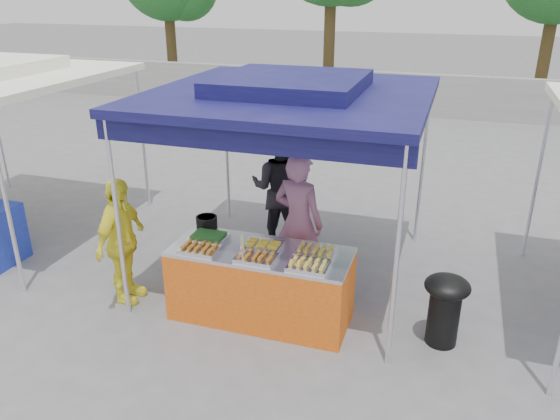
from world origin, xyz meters
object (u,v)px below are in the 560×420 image
(wok_burner, at_px, (445,304))
(cooking_pot, at_px, (207,222))
(vendor_table, at_px, (261,284))
(customer_person, at_px, (121,242))
(helper_man, at_px, (281,188))
(vendor_woman, at_px, (298,223))

(wok_burner, bearing_deg, cooking_pot, 170.36)
(vendor_table, distance_m, customer_person, 1.71)
(vendor_table, height_order, helper_man, helper_man)
(vendor_woman, bearing_deg, cooking_pot, 35.67)
(wok_burner, bearing_deg, vendor_table, 178.77)
(cooking_pot, distance_m, helper_man, 1.50)
(vendor_table, bearing_deg, customer_person, -175.04)
(vendor_woman, relative_size, helper_man, 0.97)
(cooking_pot, distance_m, vendor_woman, 1.10)
(vendor_woman, distance_m, customer_person, 2.10)
(vendor_table, xyz_separation_m, wok_burner, (1.99, 0.13, 0.05))
(cooking_pot, bearing_deg, customer_person, -149.81)
(vendor_woman, xyz_separation_m, helper_man, (-0.55, 1.01, 0.02))
(vendor_woman, bearing_deg, helper_man, -48.02)
(cooking_pot, height_order, helper_man, helper_man)
(cooking_pot, distance_m, wok_burner, 2.84)
(customer_person, bearing_deg, helper_man, -35.17)
(vendor_table, height_order, cooking_pot, cooking_pot)
(vendor_woman, height_order, customer_person, vendor_woman)
(vendor_table, xyz_separation_m, helper_man, (-0.34, 1.78, 0.48))
(helper_man, bearing_deg, cooking_pot, 71.12)
(cooking_pot, height_order, customer_person, customer_person)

